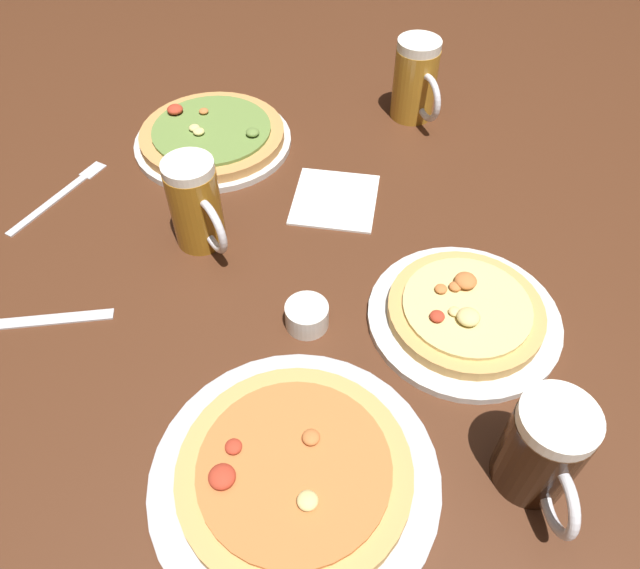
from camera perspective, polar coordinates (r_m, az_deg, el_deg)
ground_plane at (r=0.89m, az=-0.00°, el=-1.48°), size 2.40×2.40×0.03m
pizza_plate_near at (r=0.86m, az=13.61°, el=-2.71°), size 0.27×0.27×0.05m
pizza_plate_far at (r=1.16m, az=-10.20°, el=13.69°), size 0.29×0.29×0.05m
pizza_plate_side at (r=0.72m, az=-2.46°, el=-17.60°), size 0.34×0.34×0.05m
beer_mug_dark at (r=0.71m, az=20.53°, el=-14.58°), size 0.09×0.14×0.14m
beer_mug_amber at (r=1.21m, az=9.12°, el=18.60°), size 0.08×0.14×0.15m
beer_mug_pale at (r=0.93m, az=-11.68°, el=7.39°), size 0.08×0.13×0.15m
ramekin_sauce at (r=0.83m, az=-1.26°, el=-2.99°), size 0.06×0.06×0.04m
napkin_folded at (r=1.03m, az=1.43°, el=8.19°), size 0.18×0.19×0.01m
knife_right at (r=0.94m, az=-26.04°, el=-3.15°), size 0.23×0.04×0.01m
fork_spare at (r=1.13m, az=-23.53°, el=7.85°), size 0.15×0.18×0.01m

